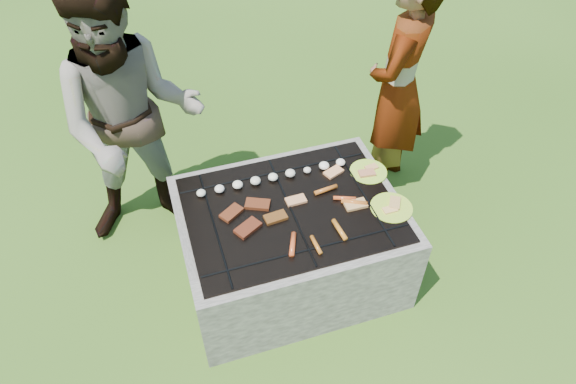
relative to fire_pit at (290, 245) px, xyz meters
name	(u,v)px	position (x,y,z in m)	size (l,w,h in m)	color
lawn	(290,272)	(0.00, 0.00, -0.28)	(60.00, 60.00, 0.00)	#274B12
fire_pit	(290,245)	(0.00, 0.00, 0.00)	(1.30, 1.00, 0.62)	#9C958A
mushrooms	(273,177)	(-0.03, 0.27, 0.35)	(0.95, 0.06, 0.05)	beige
pork_slabs	(252,216)	(-0.23, 0.00, 0.34)	(0.37, 0.30, 0.02)	#8F3C1A
sausages	(328,217)	(0.18, -0.14, 0.34)	(0.56, 0.47, 0.03)	#C26F20
bread_on_grate	(331,193)	(0.26, 0.04, 0.34)	(0.44, 0.39, 0.02)	#F7AD7E
plate_far	(368,172)	(0.56, 0.15, 0.33)	(0.29, 0.29, 0.03)	#E7FD3C
plate_near	(391,208)	(0.56, -0.17, 0.33)	(0.25, 0.25, 0.03)	yellow
cook	(398,89)	(0.96, 0.62, 0.57)	(0.62, 0.41, 1.69)	gray
bystander	(133,122)	(-0.77, 0.71, 0.62)	(0.88, 0.68, 1.80)	gray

